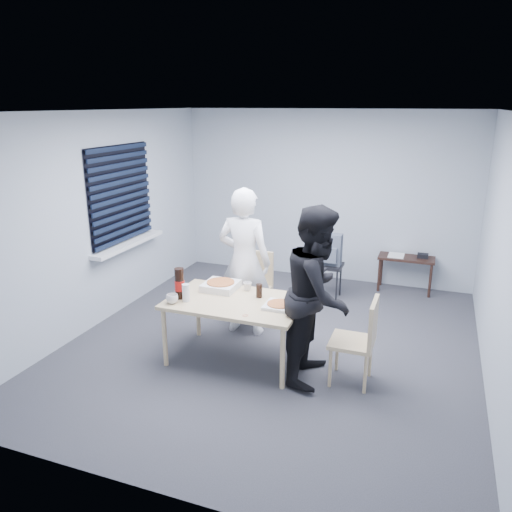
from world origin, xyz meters
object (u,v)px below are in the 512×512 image
at_px(dining_table, 236,305).
at_px(person_black, 318,294).
at_px(stool, 329,272).
at_px(soda_bottle, 180,284).
at_px(mug_b, 247,286).
at_px(mug_a, 172,299).
at_px(chair_right, 361,336).
at_px(person_white, 244,262).
at_px(backpack, 330,250).
at_px(side_table, 406,262).
at_px(chair_far, 255,281).

relative_size(dining_table, person_black, 0.80).
xyz_separation_m(stool, soda_bottle, (-1.13, -2.27, 0.46)).
bearing_deg(mug_b, mug_a, -133.94).
relative_size(chair_right, soda_bottle, 2.67).
bearing_deg(person_white, backpack, -117.25).
relative_size(chair_right, person_black, 0.50).
relative_size(mug_b, soda_bottle, 0.30).
height_order(chair_right, mug_a, chair_right).
bearing_deg(side_table, soda_bottle, -126.10).
distance_m(chair_far, person_black, 1.57).
xyz_separation_m(person_black, mug_a, (-1.47, -0.28, -0.15)).
bearing_deg(mug_a, backpack, 64.74).
bearing_deg(dining_table, mug_b, 87.54).
xyz_separation_m(chair_right, mug_b, (-1.32, 0.34, 0.22)).
height_order(chair_right, stool, chair_right).
xyz_separation_m(dining_table, mug_a, (-0.58, -0.30, 0.11)).
bearing_deg(chair_right, mug_b, 165.47).
bearing_deg(person_black, chair_far, 44.37).
bearing_deg(side_table, mug_a, -124.81).
relative_size(side_table, mug_b, 7.95).
height_order(dining_table, mug_a, mug_a).
height_order(person_white, backpack, person_white).
height_order(chair_far, soda_bottle, soda_bottle).
xyz_separation_m(person_black, soda_bottle, (-1.46, -0.12, -0.04)).
xyz_separation_m(stool, mug_b, (-0.54, -1.80, 0.34)).
bearing_deg(dining_table, soda_bottle, -165.43).
relative_size(mug_a, mug_b, 1.23).
relative_size(backpack, mug_a, 3.60).
distance_m(stool, mug_a, 2.70).
bearing_deg(mug_a, stool, 64.87).
bearing_deg(dining_table, mug_a, -152.50).
bearing_deg(dining_table, chair_right, -1.13).
relative_size(chair_right, stool, 1.78).
bearing_deg(person_white, soda_bottle, 64.59).
bearing_deg(person_white, dining_table, 103.98).
bearing_deg(chair_far, backpack, 54.88).
relative_size(chair_far, mug_a, 7.24).
bearing_deg(mug_b, chair_far, 104.47).
distance_m(chair_far, side_table, 2.43).
bearing_deg(dining_table, side_table, 60.71).
bearing_deg(mug_b, chair_right, -14.53).
xyz_separation_m(person_white, side_table, (1.73, 2.07, -0.44)).
distance_m(person_black, stool, 2.23).
bearing_deg(person_white, chair_right, 154.38).
xyz_separation_m(person_black, stool, (-0.33, 2.15, -0.50)).
xyz_separation_m(chair_far, backpack, (0.73, 1.04, 0.20)).
bearing_deg(backpack, stool, 105.35).
bearing_deg(side_table, person_black, -103.39).
xyz_separation_m(dining_table, mug_b, (0.01, 0.32, 0.11)).
bearing_deg(dining_table, person_black, -1.73).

